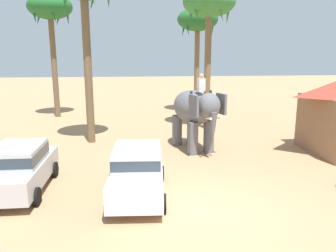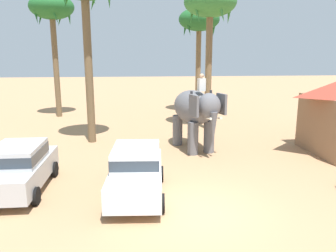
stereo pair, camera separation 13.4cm
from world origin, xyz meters
TOP-DOWN VIEW (x-y plane):
  - ground_plane at (0.00, 0.00)m, footprint 120.00×120.00m
  - car_sedan_foreground at (-1.97, 1.51)m, footprint 2.07×4.20m
  - car_parked_far_side at (-6.09, 2.27)m, footprint 1.89×4.10m
  - elephant_with_mahout at (0.97, 6.78)m, footprint 2.51×4.02m
  - palm_tree_behind_elephant at (3.03, 17.38)m, footprint 3.20×3.20m
  - palm_tree_left_of_road at (2.61, 11.55)m, footprint 3.20×3.20m
  - palm_tree_far_back at (-7.97, 16.66)m, footprint 3.20×3.20m

SIDE VIEW (x-z plane):
  - ground_plane at x=0.00m, z-range 0.00..0.00m
  - car_sedan_foreground at x=-1.97m, z-range 0.08..1.78m
  - car_parked_far_side at x=-6.09m, z-range 0.08..1.78m
  - elephant_with_mahout at x=0.97m, z-range 0.05..3.93m
  - palm_tree_behind_elephant at x=3.03m, z-range 3.00..11.29m
  - palm_tree_left_of_road at x=2.61m, z-range 3.19..11.93m
  - palm_tree_far_back at x=-7.97m, z-range 3.30..12.30m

